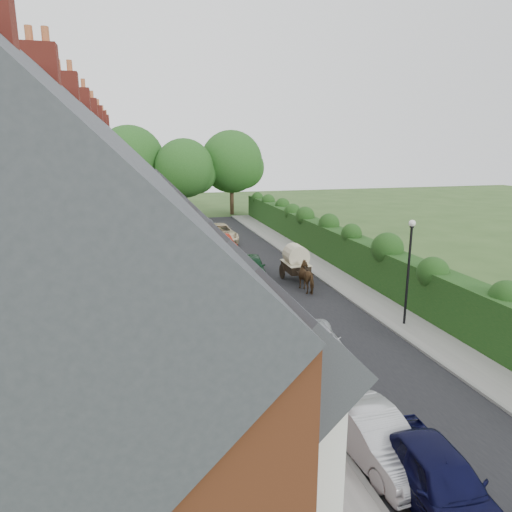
{
  "coord_description": "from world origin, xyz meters",
  "views": [
    {
      "loc": [
        -8.79,
        -14.03,
        8.46
      ],
      "look_at": [
        -2.16,
        10.86,
        2.2
      ],
      "focal_mm": 32.0,
      "sensor_mm": 36.0,
      "label": 1
    }
  ],
  "objects_px": {
    "lamppost": "(409,259)",
    "car_navy": "(439,479)",
    "car_black": "(189,215)",
    "horse_cart": "(296,260)",
    "car_white": "(251,294)",
    "car_red": "(221,244)",
    "car_silver_b": "(316,345)",
    "horse": "(308,277)",
    "car_beige": "(219,233)",
    "car_grey": "(205,225)",
    "car_silver_a": "(374,435)",
    "car_green": "(251,266)"
  },
  "relations": [
    {
      "from": "lamppost",
      "to": "car_navy",
      "type": "distance_m",
      "value": 11.91
    },
    {
      "from": "car_red",
      "to": "horse",
      "type": "relative_size",
      "value": 2.2
    },
    {
      "from": "horse",
      "to": "car_black",
      "type": "bearing_deg",
      "value": -87.94
    },
    {
      "from": "car_white",
      "to": "horse",
      "type": "bearing_deg",
      "value": 17.6
    },
    {
      "from": "car_white",
      "to": "car_navy",
      "type": "bearing_deg",
      "value": -91.78
    },
    {
      "from": "car_navy",
      "to": "car_green",
      "type": "height_order",
      "value": "car_navy"
    },
    {
      "from": "lamppost",
      "to": "car_white",
      "type": "xyz_separation_m",
      "value": [
        -6.4,
        4.66,
        -2.64
      ]
    },
    {
      "from": "car_grey",
      "to": "lamppost",
      "type": "bearing_deg",
      "value": -89.18
    },
    {
      "from": "car_white",
      "to": "car_red",
      "type": "relative_size",
      "value": 1.01
    },
    {
      "from": "car_silver_b",
      "to": "car_red",
      "type": "xyz_separation_m",
      "value": [
        -0.19,
        19.78,
        0.08
      ]
    },
    {
      "from": "car_navy",
      "to": "car_silver_a",
      "type": "height_order",
      "value": "car_navy"
    },
    {
      "from": "car_black",
      "to": "horse",
      "type": "relative_size",
      "value": 2.3
    },
    {
      "from": "car_grey",
      "to": "horse",
      "type": "distance_m",
      "value": 20.88
    },
    {
      "from": "car_navy",
      "to": "horse",
      "type": "bearing_deg",
      "value": 82.98
    },
    {
      "from": "car_navy",
      "to": "car_silver_a",
      "type": "bearing_deg",
      "value": 110.16
    },
    {
      "from": "car_silver_a",
      "to": "car_grey",
      "type": "relative_size",
      "value": 0.89
    },
    {
      "from": "car_silver_b",
      "to": "horse",
      "type": "bearing_deg",
      "value": 77.28
    },
    {
      "from": "car_black",
      "to": "car_silver_a",
      "type": "bearing_deg",
      "value": -89.9
    },
    {
      "from": "car_silver_b",
      "to": "car_beige",
      "type": "distance_m",
      "value": 24.09
    },
    {
      "from": "car_silver_b",
      "to": "car_red",
      "type": "relative_size",
      "value": 1.05
    },
    {
      "from": "car_black",
      "to": "car_navy",
      "type": "bearing_deg",
      "value": -89.13
    },
    {
      "from": "horse_cart",
      "to": "car_grey",
      "type": "bearing_deg",
      "value": 99.14
    },
    {
      "from": "car_white",
      "to": "car_grey",
      "type": "xyz_separation_m",
      "value": [
        0.92,
        22.28,
        0.02
      ]
    },
    {
      "from": "car_silver_a",
      "to": "horse_cart",
      "type": "distance_m",
      "value": 17.09
    },
    {
      "from": "car_silver_b",
      "to": "car_green",
      "type": "relative_size",
      "value": 1.09
    },
    {
      "from": "car_silver_a",
      "to": "car_beige",
      "type": "distance_m",
      "value": 30.0
    },
    {
      "from": "car_white",
      "to": "car_red",
      "type": "bearing_deg",
      "value": 81.97
    },
    {
      "from": "car_navy",
      "to": "car_white",
      "type": "height_order",
      "value": "car_navy"
    },
    {
      "from": "car_silver_b",
      "to": "car_black",
      "type": "relative_size",
      "value": 1.01
    },
    {
      "from": "lamppost",
      "to": "car_navy",
      "type": "bearing_deg",
      "value": -118.77
    },
    {
      "from": "car_silver_a",
      "to": "car_grey",
      "type": "bearing_deg",
      "value": 83.76
    },
    {
      "from": "car_silver_b",
      "to": "horse",
      "type": "relative_size",
      "value": 2.32
    },
    {
      "from": "car_red",
      "to": "horse",
      "type": "bearing_deg",
      "value": -82.29
    },
    {
      "from": "horse_cart",
      "to": "car_silver_a",
      "type": "bearing_deg",
      "value": -102.47
    },
    {
      "from": "lamppost",
      "to": "car_beige",
      "type": "relative_size",
      "value": 0.91
    },
    {
      "from": "car_silver_a",
      "to": "car_beige",
      "type": "xyz_separation_m",
      "value": [
        1.19,
        29.98,
        0.1
      ]
    },
    {
      "from": "car_black",
      "to": "horse_cart",
      "type": "distance_m",
      "value": 25.12
    },
    {
      "from": "car_silver_a",
      "to": "car_green",
      "type": "relative_size",
      "value": 0.97
    },
    {
      "from": "car_red",
      "to": "car_silver_a",
      "type": "bearing_deg",
      "value": -99.29
    },
    {
      "from": "car_silver_b",
      "to": "car_red",
      "type": "height_order",
      "value": "car_red"
    },
    {
      "from": "lamppost",
      "to": "car_silver_a",
      "type": "distance_m",
      "value": 10.6
    },
    {
      "from": "car_grey",
      "to": "horse",
      "type": "bearing_deg",
      "value": -92.49
    },
    {
      "from": "car_silver_b",
      "to": "car_beige",
      "type": "xyz_separation_m",
      "value": [
        0.5,
        24.09,
        0.13
      ]
    },
    {
      "from": "car_black",
      "to": "horse_cart",
      "type": "bearing_deg",
      "value": -81.26
    },
    {
      "from": "car_green",
      "to": "horse_cart",
      "type": "relative_size",
      "value": 1.31
    },
    {
      "from": "lamppost",
      "to": "car_silver_b",
      "type": "xyz_separation_m",
      "value": [
        -5.5,
        -2.31,
        -2.64
      ]
    },
    {
      "from": "car_white",
      "to": "horse_cart",
      "type": "height_order",
      "value": "horse_cart"
    },
    {
      "from": "car_black",
      "to": "car_red",
      "type": "bearing_deg",
      "value": -87.61
    },
    {
      "from": "car_beige",
      "to": "car_grey",
      "type": "bearing_deg",
      "value": 93.42
    },
    {
      "from": "car_white",
      "to": "car_black",
      "type": "xyz_separation_m",
      "value": [
        0.0,
        28.62,
        0.14
      ]
    }
  ]
}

